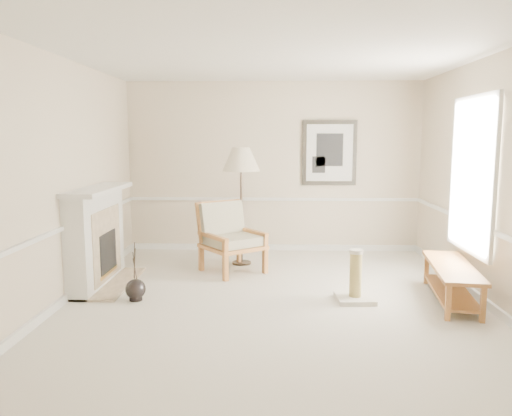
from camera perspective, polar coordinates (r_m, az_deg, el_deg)
The scene contains 8 objects.
ground at distance 6.15m, azimuth 1.96°, elevation -10.49°, with size 5.50×5.50×0.00m, color silver.
room at distance 5.91m, azimuth 3.39°, elevation 7.17°, with size 5.04×5.54×2.92m.
fireplace at distance 6.97m, azimuth -17.70°, elevation -3.21°, with size 0.64×1.64×1.31m.
floor_vase at distance 6.27m, azimuth -13.60°, elevation -9.07°, with size 0.25×0.25×0.72m.
armchair at distance 7.36m, azimuth -3.17°, elevation -2.98°, with size 1.10×1.12×1.02m.
floor_lamp at distance 7.61m, azimuth -1.71°, elevation 5.21°, with size 0.75×0.75×1.81m.
bench at distance 6.49m, azimuth 21.47°, elevation -7.34°, with size 0.67×1.59×0.44m.
scratching_post at distance 6.19m, azimuth 11.28°, elevation -8.60°, with size 0.47×0.47×0.63m.
Camera 1 is at (-0.01, -5.83, 1.95)m, focal length 35.00 mm.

